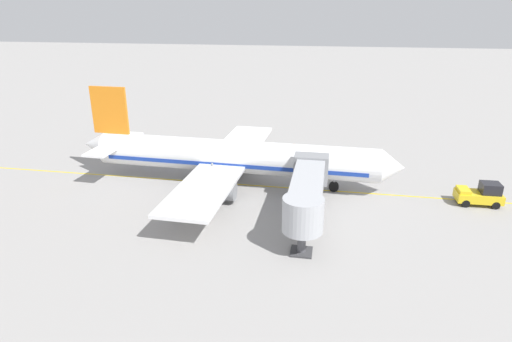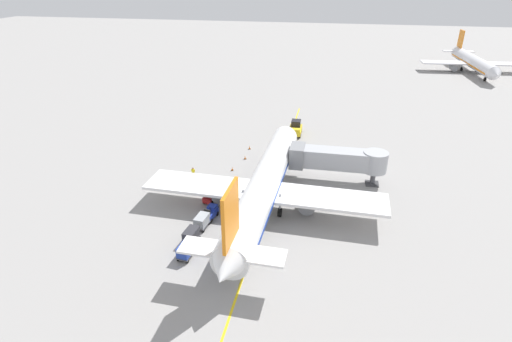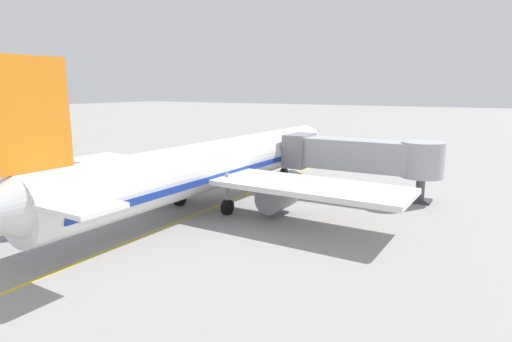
{
  "view_description": "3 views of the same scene",
  "coord_description": "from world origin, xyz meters",
  "px_view_note": "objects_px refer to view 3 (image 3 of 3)",
  "views": [
    {
      "loc": [
        44.83,
        9.02,
        18.92
      ],
      "look_at": [
        1.78,
        1.21,
        2.46
      ],
      "focal_mm": 30.29,
      "sensor_mm": 36.0,
      "label": 1
    },
    {
      "loc": [
        7.35,
        -45.69,
        27.2
      ],
      "look_at": [
        -2.04,
        1.64,
        3.24
      ],
      "focal_mm": 28.54,
      "sensor_mm": 36.0,
      "label": 2
    },
    {
      "loc": [
        18.8,
        -28.77,
        9.11
      ],
      "look_at": [
        1.61,
        1.2,
        2.4
      ],
      "focal_mm": 29.99,
      "sensor_mm": 36.0,
      "label": 3
    }
  ],
  "objects_px": {
    "baggage_tug_trailing": "(126,197)",
    "baggage_cart_second_in_train": "(63,209)",
    "pushback_tractor": "(339,151)",
    "jet_bridge": "(360,155)",
    "baggage_cart_third_in_train": "(29,220)",
    "safety_cone_nose_left": "(246,167)",
    "baggage_tug_lead": "(151,186)",
    "safety_cone_nose_right": "(262,162)",
    "parked_airliner": "(216,165)",
    "ground_crew_wing_walker": "(158,168)",
    "safety_cone_wing_tip": "(216,173)",
    "baggage_cart_front": "(100,200)"
  },
  "relations": [
    {
      "from": "pushback_tractor",
      "to": "safety_cone_nose_right",
      "type": "bearing_deg",
      "value": -128.96
    },
    {
      "from": "safety_cone_nose_left",
      "to": "baggage_tug_lead",
      "type": "bearing_deg",
      "value": -96.12
    },
    {
      "from": "baggage_cart_third_in_train",
      "to": "safety_cone_nose_right",
      "type": "xyz_separation_m",
      "value": [
        0.51,
        29.44,
        -0.66
      ]
    },
    {
      "from": "pushback_tractor",
      "to": "safety_cone_nose_left",
      "type": "bearing_deg",
      "value": -118.07
    },
    {
      "from": "baggage_cart_third_in_train",
      "to": "safety_cone_nose_left",
      "type": "relative_size",
      "value": 5.02
    },
    {
      "from": "parked_airliner",
      "to": "baggage_cart_front",
      "type": "height_order",
      "value": "parked_airliner"
    },
    {
      "from": "parked_airliner",
      "to": "baggage_cart_front",
      "type": "relative_size",
      "value": 12.6
    },
    {
      "from": "baggage_cart_front",
      "to": "safety_cone_nose_right",
      "type": "distance_m",
      "value": 23.86
    },
    {
      "from": "baggage_tug_trailing",
      "to": "baggage_cart_front",
      "type": "bearing_deg",
      "value": -99.0
    },
    {
      "from": "parked_airliner",
      "to": "jet_bridge",
      "type": "distance_m",
      "value": 12.56
    },
    {
      "from": "baggage_tug_lead",
      "to": "ground_crew_wing_walker",
      "type": "height_order",
      "value": "ground_crew_wing_walker"
    },
    {
      "from": "pushback_tractor",
      "to": "baggage_tug_trailing",
      "type": "height_order",
      "value": "pushback_tractor"
    },
    {
      "from": "safety_cone_nose_right",
      "to": "safety_cone_wing_tip",
      "type": "height_order",
      "value": "same"
    },
    {
      "from": "baggage_cart_front",
      "to": "baggage_cart_third_in_train",
      "type": "height_order",
      "value": "same"
    },
    {
      "from": "pushback_tractor",
      "to": "jet_bridge",
      "type": "bearing_deg",
      "value": -66.11
    },
    {
      "from": "ground_crew_wing_walker",
      "to": "baggage_tug_trailing",
      "type": "bearing_deg",
      "value": -60.29
    },
    {
      "from": "ground_crew_wing_walker",
      "to": "pushback_tractor",
      "type": "bearing_deg",
      "value": 58.33
    },
    {
      "from": "pushback_tractor",
      "to": "safety_cone_wing_tip",
      "type": "bearing_deg",
      "value": -114.43
    },
    {
      "from": "baggage_cart_third_in_train",
      "to": "safety_cone_wing_tip",
      "type": "xyz_separation_m",
      "value": [
        -0.34,
        20.98,
        -0.66
      ]
    },
    {
      "from": "baggage_tug_lead",
      "to": "safety_cone_nose_right",
      "type": "xyz_separation_m",
      "value": [
        1.31,
        17.72,
        -0.42
      ]
    },
    {
      "from": "baggage_tug_trailing",
      "to": "safety_cone_wing_tip",
      "type": "distance_m",
      "value": 13.21
    },
    {
      "from": "jet_bridge",
      "to": "baggage_tug_lead",
      "type": "bearing_deg",
      "value": -150.64
    },
    {
      "from": "parked_airliner",
      "to": "safety_cone_wing_tip",
      "type": "relative_size",
      "value": 63.19
    },
    {
      "from": "parked_airliner",
      "to": "ground_crew_wing_walker",
      "type": "xyz_separation_m",
      "value": [
        -11.5,
        5.88,
        -2.23
      ]
    },
    {
      "from": "parked_airliner",
      "to": "safety_cone_wing_tip",
      "type": "xyz_separation_m",
      "value": [
        -6.58,
        9.39,
        -2.9
      ]
    },
    {
      "from": "baggage_tug_trailing",
      "to": "baggage_cart_second_in_train",
      "type": "bearing_deg",
      "value": -97.05
    },
    {
      "from": "baggage_cart_front",
      "to": "safety_cone_wing_tip",
      "type": "relative_size",
      "value": 5.02
    },
    {
      "from": "parked_airliner",
      "to": "safety_cone_wing_tip",
      "type": "height_order",
      "value": "parked_airliner"
    },
    {
      "from": "pushback_tractor",
      "to": "baggage_tug_lead",
      "type": "relative_size",
      "value": 1.65
    },
    {
      "from": "pushback_tractor",
      "to": "safety_cone_wing_tip",
      "type": "relative_size",
      "value": 7.54
    },
    {
      "from": "baggage_tug_lead",
      "to": "baggage_tug_trailing",
      "type": "height_order",
      "value": "same"
    },
    {
      "from": "jet_bridge",
      "to": "baggage_cart_second_in_train",
      "type": "height_order",
      "value": "jet_bridge"
    },
    {
      "from": "baggage_cart_second_in_train",
      "to": "safety_cone_nose_left",
      "type": "height_order",
      "value": "baggage_cart_second_in_train"
    },
    {
      "from": "baggage_tug_lead",
      "to": "safety_cone_nose_left",
      "type": "relative_size",
      "value": 4.57
    },
    {
      "from": "baggage_tug_trailing",
      "to": "baggage_cart_second_in_train",
      "type": "distance_m",
      "value": 5.13
    },
    {
      "from": "baggage_tug_lead",
      "to": "safety_cone_wing_tip",
      "type": "relative_size",
      "value": 4.57
    },
    {
      "from": "baggage_cart_front",
      "to": "safety_cone_nose_left",
      "type": "xyz_separation_m",
      "value": [
        0.75,
        19.76,
        -0.66
      ]
    },
    {
      "from": "pushback_tractor",
      "to": "baggage_cart_second_in_train",
      "type": "height_order",
      "value": "pushback_tractor"
    },
    {
      "from": "jet_bridge",
      "to": "pushback_tractor",
      "type": "bearing_deg",
      "value": 113.89
    },
    {
      "from": "safety_cone_nose_left",
      "to": "safety_cone_nose_right",
      "type": "height_order",
      "value": "same"
    },
    {
      "from": "jet_bridge",
      "to": "baggage_cart_third_in_train",
      "type": "height_order",
      "value": "jet_bridge"
    },
    {
      "from": "baggage_tug_lead",
      "to": "safety_cone_wing_tip",
      "type": "height_order",
      "value": "baggage_tug_lead"
    },
    {
      "from": "ground_crew_wing_walker",
      "to": "safety_cone_nose_right",
      "type": "bearing_deg",
      "value": 64.28
    },
    {
      "from": "pushback_tractor",
      "to": "safety_cone_nose_right",
      "type": "height_order",
      "value": "pushback_tractor"
    },
    {
      "from": "pushback_tractor",
      "to": "safety_cone_nose_right",
      "type": "distance_m",
      "value": 10.88
    },
    {
      "from": "ground_crew_wing_walker",
      "to": "jet_bridge",
      "type": "bearing_deg",
      "value": 8.8
    },
    {
      "from": "pushback_tractor",
      "to": "baggage_tug_trailing",
      "type": "relative_size",
      "value": 1.67
    },
    {
      "from": "safety_cone_nose_left",
      "to": "safety_cone_nose_right",
      "type": "relative_size",
      "value": 1.0
    },
    {
      "from": "pushback_tractor",
      "to": "baggage_tug_lead",
      "type": "height_order",
      "value": "pushback_tractor"
    },
    {
      "from": "parked_airliner",
      "to": "ground_crew_wing_walker",
      "type": "relative_size",
      "value": 22.06
    }
  ]
}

